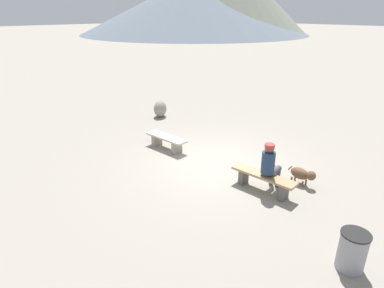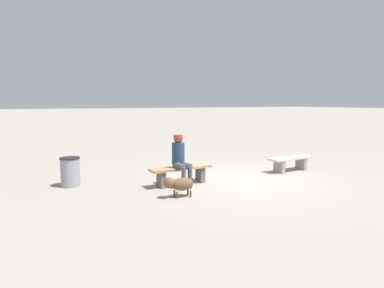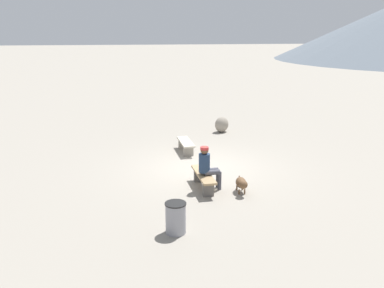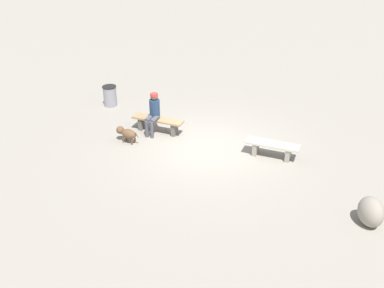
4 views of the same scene
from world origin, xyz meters
The scene contains 7 objects.
ground centered at (0.00, 0.00, -0.03)m, with size 210.00×210.00×0.06m, color gray.
bench_left centered at (-1.91, -0.32, 0.30)m, with size 1.54×0.51×0.43m.
bench_right centered at (1.78, -0.30, 0.33)m, with size 1.68×0.48×0.46m.
seated_person centered at (1.86, -0.20, 0.75)m, with size 0.36×0.65×1.30m.
dog centered at (2.29, 0.70, 0.30)m, with size 0.78×0.32×0.47m.
trash_bin centered at (4.34, -1.39, 0.37)m, with size 0.49×0.49×0.73m.
boulder centered at (-4.75, 1.69, 0.35)m, with size 0.51×0.70×0.69m, color gray.
Camera 3 is at (12.81, -2.27, 4.52)m, focal length 38.50 mm.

